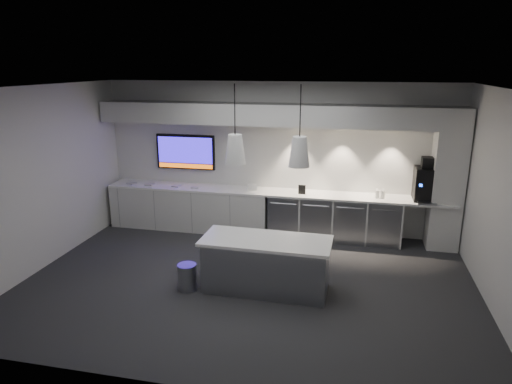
% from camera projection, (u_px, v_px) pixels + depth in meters
% --- Properties ---
extents(floor, '(7.00, 7.00, 0.00)m').
position_uv_depth(floor, '(248.00, 282.00, 7.19)').
color(floor, '#2A2A2C').
rests_on(floor, ground).
extents(ceiling, '(7.00, 7.00, 0.00)m').
position_uv_depth(ceiling, '(247.00, 88.00, 6.37)').
color(ceiling, black).
rests_on(ceiling, wall_back).
extents(wall_back, '(7.00, 0.00, 7.00)m').
position_uv_depth(wall_back, '(276.00, 158.00, 9.13)').
color(wall_back, silver).
rests_on(wall_back, floor).
extents(wall_front, '(7.00, 0.00, 7.00)m').
position_uv_depth(wall_front, '(188.00, 258.00, 4.43)').
color(wall_front, silver).
rests_on(wall_front, floor).
extents(wall_left, '(0.00, 7.00, 7.00)m').
position_uv_depth(wall_left, '(41.00, 179.00, 7.50)').
color(wall_left, silver).
rests_on(wall_left, floor).
extents(wall_right, '(0.00, 7.00, 7.00)m').
position_uv_depth(wall_right, '(503.00, 206.00, 6.06)').
color(wall_right, silver).
rests_on(wall_right, floor).
extents(back_counter, '(6.80, 0.65, 0.04)m').
position_uv_depth(back_counter, '(273.00, 192.00, 8.99)').
color(back_counter, white).
rests_on(back_counter, left_base_cabinets).
extents(left_base_cabinets, '(3.30, 0.63, 0.86)m').
position_uv_depth(left_base_cabinets, '(190.00, 208.00, 9.48)').
color(left_base_cabinets, silver).
rests_on(left_base_cabinets, floor).
extents(fridge_unit_a, '(0.60, 0.61, 0.85)m').
position_uv_depth(fridge_unit_a, '(285.00, 215.00, 9.07)').
color(fridge_unit_a, gray).
rests_on(fridge_unit_a, floor).
extents(fridge_unit_b, '(0.60, 0.61, 0.85)m').
position_uv_depth(fridge_unit_b, '(317.00, 217.00, 8.94)').
color(fridge_unit_b, gray).
rests_on(fridge_unit_b, floor).
extents(fridge_unit_c, '(0.60, 0.61, 0.85)m').
position_uv_depth(fridge_unit_c, '(350.00, 219.00, 8.81)').
color(fridge_unit_c, gray).
rests_on(fridge_unit_c, floor).
extents(fridge_unit_d, '(0.60, 0.61, 0.85)m').
position_uv_depth(fridge_unit_d, '(383.00, 222.00, 8.68)').
color(fridge_unit_d, gray).
rests_on(fridge_unit_d, floor).
extents(backsplash, '(4.60, 0.03, 1.30)m').
position_uv_depth(backsplash, '(337.00, 158.00, 8.85)').
color(backsplash, silver).
rests_on(backsplash, wall_back).
extents(soffit, '(6.90, 0.60, 0.40)m').
position_uv_depth(soffit, '(274.00, 114.00, 8.60)').
color(soffit, silver).
rests_on(soffit, wall_back).
extents(column, '(0.55, 0.55, 2.60)m').
position_uv_depth(column, '(447.00, 180.00, 8.24)').
color(column, silver).
rests_on(column, floor).
extents(wall_tv, '(1.25, 0.07, 0.72)m').
position_uv_depth(wall_tv, '(186.00, 152.00, 9.46)').
color(wall_tv, black).
rests_on(wall_tv, wall_back).
extents(island, '(1.94, 0.86, 0.82)m').
position_uv_depth(island, '(266.00, 264.00, 6.86)').
color(island, gray).
rests_on(island, floor).
extents(bin, '(0.29, 0.29, 0.41)m').
position_uv_depth(bin, '(187.00, 277.00, 6.92)').
color(bin, gray).
rests_on(bin, floor).
extents(coffee_machine, '(0.44, 0.61, 0.80)m').
position_uv_depth(coffee_machine, '(427.00, 182.00, 8.34)').
color(coffee_machine, black).
rests_on(coffee_machine, back_counter).
extents(sign_black, '(0.14, 0.03, 0.18)m').
position_uv_depth(sign_black, '(302.00, 190.00, 8.77)').
color(sign_black, black).
rests_on(sign_black, back_counter).
extents(sign_white, '(0.18, 0.05, 0.14)m').
position_uv_depth(sign_white, '(252.00, 187.00, 9.01)').
color(sign_white, white).
rests_on(sign_white, back_counter).
extents(cup_cluster, '(0.17, 0.17, 0.15)m').
position_uv_depth(cup_cluster, '(380.00, 194.00, 8.54)').
color(cup_cluster, white).
rests_on(cup_cluster, back_counter).
extents(tray_a, '(0.20, 0.20, 0.02)m').
position_uv_depth(tray_a, '(132.00, 183.00, 9.52)').
color(tray_a, '#AEAEAE').
rests_on(tray_a, back_counter).
extents(tray_b, '(0.17, 0.17, 0.02)m').
position_uv_depth(tray_b, '(149.00, 184.00, 9.44)').
color(tray_b, '#AEAEAE').
rests_on(tray_b, back_counter).
extents(tray_c, '(0.19, 0.19, 0.02)m').
position_uv_depth(tray_c, '(177.00, 186.00, 9.33)').
color(tray_c, '#AEAEAE').
rests_on(tray_c, back_counter).
extents(tray_d, '(0.19, 0.19, 0.02)m').
position_uv_depth(tray_d, '(195.00, 187.00, 9.25)').
color(tray_d, '#AEAEAE').
rests_on(tray_d, back_counter).
extents(pendant_left, '(0.30, 0.30, 1.12)m').
position_uv_depth(pendant_left, '(235.00, 149.00, 6.48)').
color(pendant_left, silver).
rests_on(pendant_left, ceiling).
extents(pendant_right, '(0.30, 0.30, 1.12)m').
position_uv_depth(pendant_right, '(299.00, 152.00, 6.30)').
color(pendant_right, silver).
rests_on(pendant_right, ceiling).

